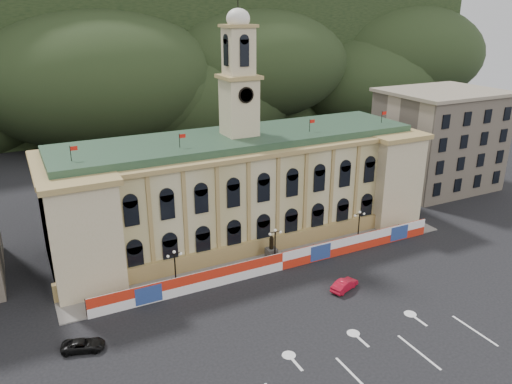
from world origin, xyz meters
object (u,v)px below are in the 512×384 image
lamp_center (275,243)px  red_sedan (344,285)px  black_suv (83,345)px  statue (271,252)px

lamp_center → red_sedan: size_ratio=1.17×
black_suv → lamp_center: bearing=-56.9°
statue → lamp_center: bearing=-90.0°
lamp_center → black_suv: size_ratio=1.10×
statue → red_sedan: size_ratio=0.85×
statue → lamp_center: lamp_center is taller
statue → lamp_center: 2.14m
red_sedan → lamp_center: bearing=4.0°
black_suv → statue: bearing=-54.9°
red_sedan → black_suv: (-30.64, 2.45, -0.09)m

